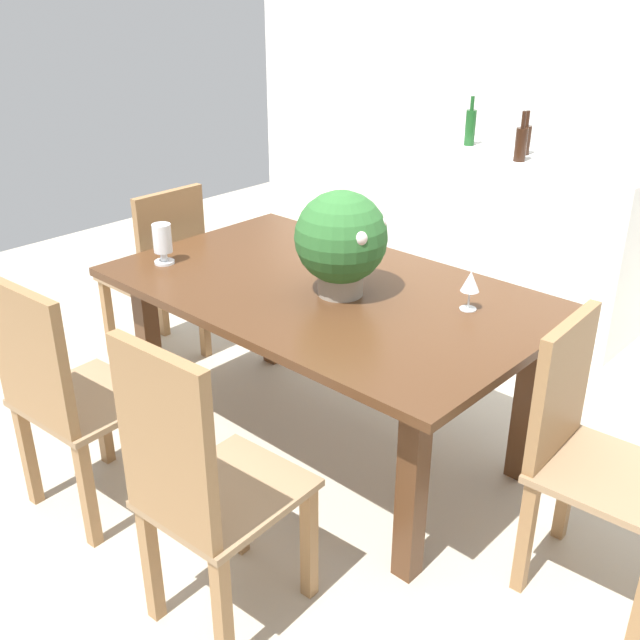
# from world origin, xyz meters

# --- Properties ---
(ground_plane) EXTENTS (7.04, 7.04, 0.00)m
(ground_plane) POSITION_xyz_m (0.00, 0.00, 0.00)
(ground_plane) COLOR #BCB29E
(back_wall) EXTENTS (6.40, 0.10, 2.60)m
(back_wall) POSITION_xyz_m (0.00, 2.60, 1.30)
(back_wall) COLOR white
(back_wall) RESTS_ON ground
(dining_table) EXTENTS (1.80, 1.09, 0.77)m
(dining_table) POSITION_xyz_m (0.00, -0.15, 0.67)
(dining_table) COLOR #4C2D19
(dining_table) RESTS_ON ground
(chair_foot_end) EXTENTS (0.49, 0.44, 0.96)m
(chair_foot_end) POSITION_xyz_m (1.16, -0.15, 0.53)
(chair_foot_end) COLOR olive
(chair_foot_end) RESTS_ON ground
(chair_near_left) EXTENTS (0.49, 0.45, 0.99)m
(chair_near_left) POSITION_xyz_m (-0.40, -1.14, 0.55)
(chair_near_left) COLOR olive
(chair_near_left) RESTS_ON ground
(chair_near_right) EXTENTS (0.43, 0.49, 1.05)m
(chair_near_right) POSITION_xyz_m (0.41, -1.15, 0.57)
(chair_near_right) COLOR olive
(chair_near_right) RESTS_ON ground
(chair_head_end) EXTENTS (0.45, 0.43, 0.97)m
(chair_head_end) POSITION_xyz_m (-1.16, -0.15, 0.54)
(chair_head_end) COLOR olive
(chair_head_end) RESTS_ON ground
(flower_centerpiece) EXTENTS (0.36, 0.36, 0.42)m
(flower_centerpiece) POSITION_xyz_m (0.09, -0.16, 1.00)
(flower_centerpiece) COLOR gray
(flower_centerpiece) RESTS_ON dining_table
(crystal_vase_left) EXTENTS (0.11, 0.11, 0.15)m
(crystal_vase_left) POSITION_xyz_m (-0.27, 0.19, 0.86)
(crystal_vase_left) COLOR silver
(crystal_vase_left) RESTS_ON dining_table
(crystal_vase_center_near) EXTENTS (0.09, 0.09, 0.18)m
(crystal_vase_center_near) POSITION_xyz_m (-0.71, -0.44, 0.87)
(crystal_vase_center_near) COLOR silver
(crystal_vase_center_near) RESTS_ON dining_table
(wine_glass) EXTENTS (0.07, 0.07, 0.16)m
(wine_glass) POSITION_xyz_m (0.54, 0.06, 0.88)
(wine_glass) COLOR silver
(wine_glass) RESTS_ON dining_table
(kitchen_counter) EXTENTS (1.88, 0.61, 0.99)m
(kitchen_counter) POSITION_xyz_m (-0.32, 1.69, 0.49)
(kitchen_counter) COLOR silver
(kitchen_counter) RESTS_ON ground
(wine_bottle_amber) EXTENTS (0.06, 0.06, 0.25)m
(wine_bottle_amber) POSITION_xyz_m (-0.15, 1.69, 1.07)
(wine_bottle_amber) COLOR black
(wine_bottle_amber) RESTS_ON kitchen_counter
(wine_bottle_clear) EXTENTS (0.06, 0.06, 0.29)m
(wine_bottle_clear) POSITION_xyz_m (-0.52, 1.69, 1.10)
(wine_bottle_clear) COLOR #194C1E
(wine_bottle_clear) RESTS_ON kitchen_counter
(wine_bottle_dark) EXTENTS (0.06, 0.06, 0.27)m
(wine_bottle_dark) POSITION_xyz_m (-0.09, 1.52, 1.08)
(wine_bottle_dark) COLOR black
(wine_bottle_dark) RESTS_ON kitchen_counter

